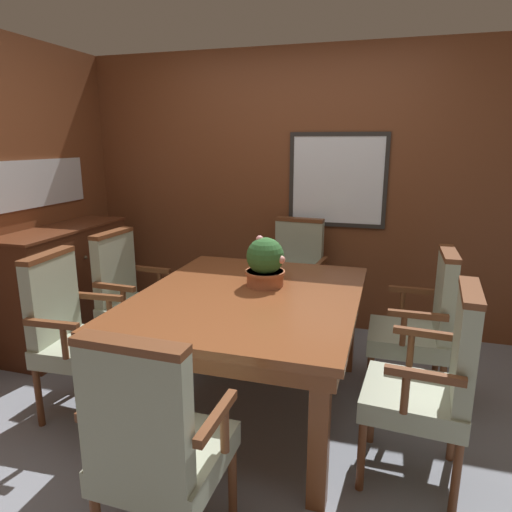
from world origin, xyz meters
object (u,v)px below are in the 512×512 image
(chair_left_near, at_px, (72,329))
(potted_plant, at_px, (265,262))
(chair_right_far, at_px, (421,322))
(dining_table, at_px, (249,308))
(chair_head_near, at_px, (156,442))
(chair_head_far, at_px, (295,274))
(chair_right_near, at_px, (433,379))
(chair_left_far, at_px, (130,294))
(sideboard_cabinet, at_px, (67,286))

(chair_left_near, relative_size, potted_plant, 3.17)
(chair_right_far, bearing_deg, potted_plant, -79.13)
(dining_table, relative_size, potted_plant, 4.93)
(chair_head_near, height_order, potted_plant, potted_plant)
(dining_table, bearing_deg, chair_right_far, 20.53)
(chair_head_near, xyz_separation_m, chair_left_near, (-1.02, 0.83, 0.00))
(chair_head_far, bearing_deg, dining_table, -86.34)
(chair_right_near, bearing_deg, chair_right_far, -174.39)
(dining_table, distance_m, chair_head_near, 1.17)
(chair_head_far, xyz_separation_m, chair_left_near, (-1.06, -1.55, 0.00))
(chair_left_far, bearing_deg, dining_table, -105.17)
(chair_right_near, xyz_separation_m, chair_left_near, (-2.06, 0.02, 0.00))
(chair_left_near, bearing_deg, chair_right_near, -93.79)
(chair_head_far, distance_m, chair_head_near, 2.38)
(dining_table, height_order, chair_left_far, chair_left_far)
(chair_left_far, xyz_separation_m, sideboard_cabinet, (-0.72, 0.19, -0.06))
(chair_right_near, bearing_deg, potted_plant, -114.54)
(chair_right_far, bearing_deg, chair_head_near, -33.84)
(chair_left_far, bearing_deg, potted_plant, -94.81)
(chair_left_far, height_order, sideboard_cabinet, chair_left_far)
(chair_right_near, distance_m, chair_head_far, 1.87)
(chair_left_far, relative_size, potted_plant, 3.17)
(chair_right_near, xyz_separation_m, chair_left_far, (-2.09, 0.70, 0.00))
(chair_right_near, bearing_deg, sideboard_cabinet, -103.15)
(chair_left_far, bearing_deg, chair_right_far, -85.87)
(chair_head_far, xyz_separation_m, chair_left_far, (-1.08, -0.87, 0.00))
(chair_left_near, height_order, sideboard_cabinet, chair_left_near)
(dining_table, xyz_separation_m, chair_head_far, (0.03, 1.22, -0.12))
(chair_head_far, bearing_deg, sideboard_cabinet, -154.20)
(sideboard_cabinet, bearing_deg, chair_head_far, 20.68)
(chair_right_near, height_order, chair_left_near, same)
(chair_right_far, bearing_deg, dining_table, -69.62)
(chair_head_near, bearing_deg, chair_left_far, -54.05)
(chair_right_far, height_order, sideboard_cabinet, chair_right_far)
(chair_right_near, relative_size, sideboard_cabinet, 0.84)
(dining_table, distance_m, sideboard_cabinet, 1.86)
(chair_right_far, distance_m, chair_right_near, 0.74)
(chair_right_far, relative_size, chair_left_near, 1.00)
(chair_right_near, height_order, chair_head_near, same)
(chair_right_near, bearing_deg, chair_left_near, -86.01)
(chair_head_near, relative_size, sideboard_cabinet, 0.84)
(chair_left_far, xyz_separation_m, potted_plant, (1.10, -0.15, 0.37))
(dining_table, distance_m, chair_right_far, 1.10)
(chair_right_near, xyz_separation_m, chair_head_far, (-1.01, 1.57, 0.00))
(dining_table, bearing_deg, chair_head_far, 88.54)
(dining_table, bearing_deg, potted_plant, 76.02)
(chair_left_far, bearing_deg, chair_head_near, -142.41)
(chair_right_far, height_order, chair_right_near, same)
(dining_table, height_order, chair_left_near, chair_left_near)
(chair_head_far, bearing_deg, chair_left_far, -135.95)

